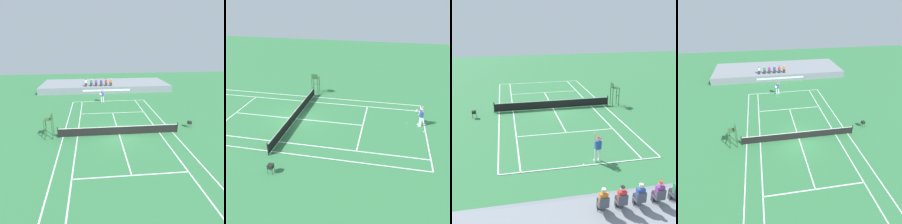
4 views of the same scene
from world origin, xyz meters
The scene contains 7 objects.
ground_plane centered at (0.00, 0.00, 0.00)m, with size 80.00×80.00×0.00m, color #337542.
court centered at (0.00, 0.00, 0.01)m, with size 11.08×23.88×0.03m.
net centered at (0.00, 0.00, 0.52)m, with size 11.98×0.10×1.07m.
tennis_player centered at (-1.04, 11.48, 0.99)m, with size 0.75×0.72×2.08m.
tennis_ball centered at (-1.21, 10.35, 0.03)m, with size 0.07×0.07×0.07m, color #D1E533.
umpire_chair centered at (-6.66, 0.00, 1.56)m, with size 0.77×0.77×2.44m.
ball_hopper centered at (7.79, 1.08, 0.57)m, with size 0.36×0.36×0.70m.
Camera 2 is at (20.15, 8.30, 11.35)m, focal length 40.56 mm.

